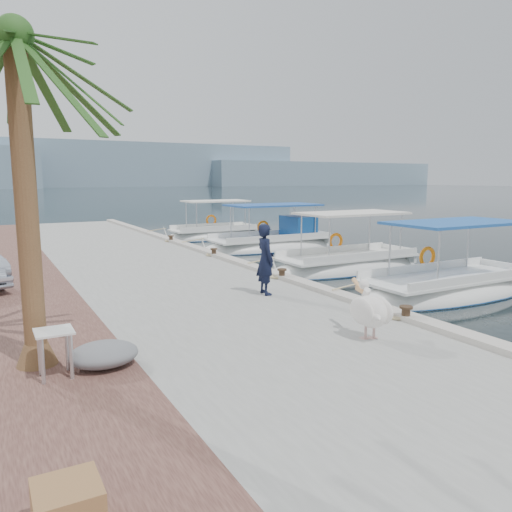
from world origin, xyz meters
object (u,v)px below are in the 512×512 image
at_px(pelican, 370,310).
at_px(fisherman, 265,259).
at_px(fishing_caique_b, 449,291).
at_px(fishing_caique_c, 347,268).
at_px(date_palm, 14,38).
at_px(fishing_caique_e, 214,237).
at_px(fishing_caique_d, 272,246).

height_order(pelican, fisherman, fisherman).
relative_size(fishing_caique_b, fishing_caique_c, 1.03).
relative_size(fishing_caique_b, date_palm, 1.16).
height_order(fishing_caique_c, fisherman, fisherman).
distance_m(fishing_caique_e, fisherman, 16.39).
xyz_separation_m(fishing_caique_b, fishing_caique_d, (0.35, 11.08, 0.06)).
bearing_deg(fishing_caique_e, pelican, -105.52).
relative_size(pelican, fisherman, 0.74).
bearing_deg(date_palm, fishing_caique_e, 58.40).
relative_size(fishing_caique_d, date_palm, 1.24).
xyz_separation_m(fishing_caique_d, date_palm, (-11.86, -12.65, 5.34)).
relative_size(fishing_caique_b, fishing_caique_e, 1.15).
bearing_deg(pelican, fishing_caique_b, 27.99).
bearing_deg(fishing_caique_d, fisherman, -121.28).
relative_size(fishing_caique_b, pelican, 5.10).
distance_m(fishing_caique_c, fisherman, 6.91).
bearing_deg(fishing_caique_b, fisherman, 170.45).
relative_size(fishing_caique_d, fishing_caique_e, 1.22).
xyz_separation_m(fishing_caique_d, pelican, (-6.21, -14.20, 0.86)).
relative_size(fishing_caique_c, fishing_caique_e, 1.11).
xyz_separation_m(fishing_caique_e, date_palm, (-11.07, -17.99, 5.40)).
bearing_deg(fishing_caique_c, fisherman, -146.98).
bearing_deg(fisherman, date_palm, 119.89).
bearing_deg(date_palm, fishing_caique_b, 7.79).
xyz_separation_m(fishing_caique_c, date_palm, (-11.41, -6.25, 5.41)).
bearing_deg(fisherman, fishing_caique_c, -51.11).
bearing_deg(date_palm, pelican, -15.31).
height_order(pelican, date_palm, date_palm).
distance_m(fishing_caique_b, fishing_caique_e, 16.42).
xyz_separation_m(pelican, date_palm, (-5.64, 1.54, 4.48)).
height_order(fishing_caique_b, fishing_caique_e, same).
xyz_separation_m(fishing_caique_c, fishing_caique_d, (0.45, 6.41, 0.06)).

